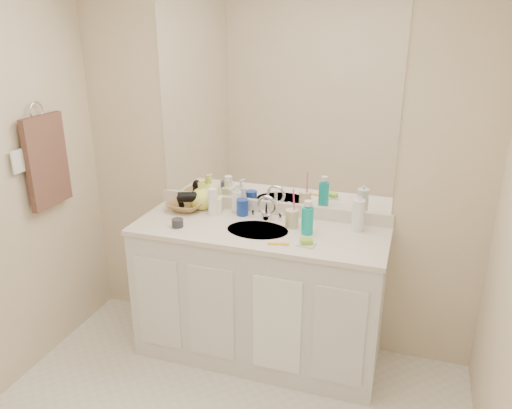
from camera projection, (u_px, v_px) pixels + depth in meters
name	position (u px, v px, depth m)	size (l,w,h in m)	color
wall_back	(272.00, 165.00, 3.09)	(2.60, 0.02, 2.40)	beige
vanity_cabinet	(258.00, 295.00, 3.12)	(1.50, 0.55, 0.85)	silver
countertop	(259.00, 231.00, 2.97)	(1.52, 0.57, 0.03)	silver
backsplash	(271.00, 207.00, 3.18)	(1.52, 0.03, 0.08)	silver
sink_basin	(258.00, 232.00, 2.95)	(0.37, 0.37, 0.02)	beige
faucet	(267.00, 211.00, 3.08)	(0.02, 0.02, 0.11)	silver
mirror	(273.00, 106.00, 2.96)	(1.48, 0.01, 1.20)	white
blue_mug	(243.00, 207.00, 3.15)	(0.08, 0.08, 0.10)	navy
tan_cup	(292.00, 218.00, 2.97)	(0.08, 0.08, 0.11)	beige
toothbrush	(294.00, 203.00, 2.93)	(0.01, 0.01, 0.18)	#F13F87
mouthwash_bottle	(307.00, 221.00, 2.86)	(0.07, 0.07, 0.16)	#0DA29A
clear_pump_bottle	(358.00, 215.00, 2.91)	(0.07, 0.07, 0.19)	white
soap_dish	(306.00, 244.00, 2.74)	(0.09, 0.08, 0.01)	silver
green_soap	(306.00, 241.00, 2.73)	(0.07, 0.05, 0.02)	#88C02E
orange_comb	(278.00, 244.00, 2.75)	(0.12, 0.03, 0.01)	gold
dark_jar	(177.00, 223.00, 2.98)	(0.07, 0.07, 0.05)	#2B2B31
extra_white_bottle	(213.00, 202.00, 3.14)	(0.05, 0.05, 0.17)	white
soap_bottle_white	(237.00, 198.00, 3.19)	(0.07, 0.07, 0.19)	white
soap_bottle_cream	(216.00, 201.00, 3.17)	(0.07, 0.07, 0.16)	#FFFECF
soap_bottle_yellow	(202.00, 195.00, 3.24)	(0.15, 0.15, 0.19)	#F6FD62
wicker_basket	(186.00, 205.00, 3.24)	(0.24, 0.24, 0.06)	olive
hair_dryer	(189.00, 197.00, 3.22)	(0.07, 0.07, 0.14)	black
towel_ring	(36.00, 111.00, 2.88)	(0.11, 0.11, 0.01)	silver
hand_towel	(47.00, 161.00, 2.97)	(0.04, 0.32, 0.55)	#402822
switch_plate	(18.00, 162.00, 2.79)	(0.01, 0.09, 0.13)	white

